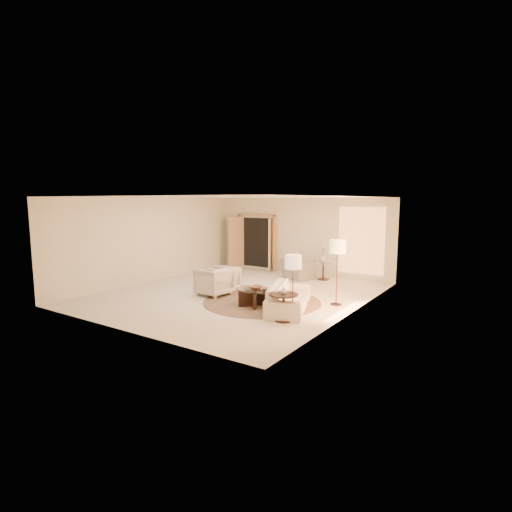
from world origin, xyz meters
The scene contains 18 objects.
room centered at (0.00, 0.00, 1.40)m, with size 7.04×8.04×2.83m.
windows_right centered at (3.45, 0.10, 1.35)m, with size 0.10×6.40×2.40m, color #F3A461, non-canonical shape.
window_back_corner centered at (2.30, 3.95, 1.35)m, with size 1.70×0.10×2.40m, color #F3A461, non-canonical shape.
curtains_right centered at (3.40, 1.00, 1.30)m, with size 0.06×5.20×2.60m, color tan, non-canonical shape.
french_doors centered at (-1.90, 3.82, 1.07)m, with size 1.95×0.66×2.16m.
area_rug centered at (1.13, -0.40, 0.01)m, with size 3.16×3.16×0.01m, color #432E22.
sofa centered at (2.08, -0.65, 0.32)m, with size 2.20×0.86×0.64m, color beige.
armchair_left centered at (-0.56, 0.05, 0.40)m, with size 0.78×0.73×0.81m, color beige.
armchair_right centered at (-0.45, -0.50, 0.44)m, with size 0.86×0.81×0.89m, color beige.
accent_chair centered at (0.41, 2.99, 0.43)m, with size 0.99×0.64×0.87m, color gray.
coffee_table centered at (1.19, -0.82, 0.28)m, with size 1.28×1.28×0.44m.
end_table centered at (2.44, -1.55, 0.43)m, with size 0.66×0.66×0.63m.
side_table centered at (1.23, 3.32, 0.37)m, with size 0.53×0.53×0.61m.
floor_lamp_near centered at (2.90, 0.42, 1.46)m, with size 0.42×0.42×1.71m.
floor_lamp_far centered at (2.62, -1.45, 1.29)m, with size 0.37×0.37×1.52m.
bowl centered at (1.19, -0.82, 0.49)m, with size 0.36×0.36×0.09m, color brown.
end_vase centered at (2.44, -1.55, 0.71)m, with size 0.16×0.16×0.17m, color silver.
side_vase centered at (1.23, 3.32, 0.74)m, with size 0.25×0.25×0.27m, color silver.
Camera 1 is at (6.77, -9.18, 2.72)m, focal length 28.00 mm.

